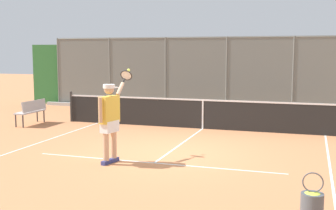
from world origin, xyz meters
TOP-DOWN VIEW (x-y plane):
  - ground_plane at (0.00, 0.00)m, footprint 60.00×60.00m
  - court_line_markings at (0.00, 1.29)m, footprint 7.56×8.42m
  - fence_backdrop at (-0.00, -8.31)m, footprint 18.67×1.37m
  - tennis_net at (0.00, -3.63)m, footprint 9.71×0.09m
  - tennis_player at (0.95, 1.27)m, footprint 0.33×1.47m
  - courtside_bench at (5.74, -2.60)m, footprint 0.40×1.30m
  - ball_basket at (-3.37, 3.76)m, footprint 0.32×0.32m

SIDE VIEW (x-z plane):
  - ground_plane at x=0.00m, z-range 0.00..0.00m
  - court_line_markings at x=0.00m, z-range 0.00..0.01m
  - ball_basket at x=-3.37m, z-range -0.11..0.71m
  - tennis_net at x=0.00m, z-range -0.04..1.03m
  - courtside_bench at x=5.74m, z-range 0.09..0.93m
  - tennis_player at x=0.95m, z-range 0.02..2.10m
  - fence_backdrop at x=0.00m, z-range -0.16..2.93m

